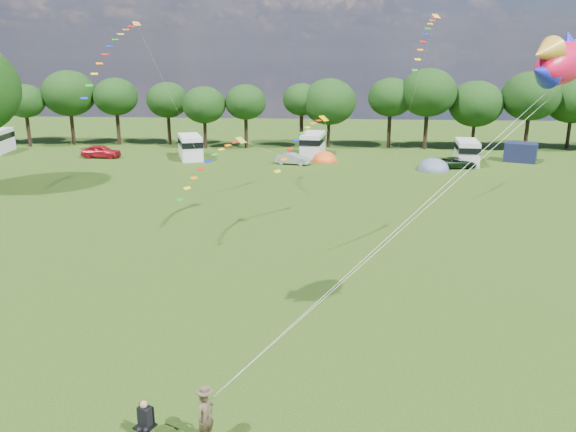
# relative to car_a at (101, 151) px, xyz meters

# --- Properties ---
(ground_plane) EXTENTS (180.00, 180.00, 0.00)m
(ground_plane) POSITION_rel_car_a_xyz_m (25.25, -45.38, -0.78)
(ground_plane) COLOR black
(ground_plane) RESTS_ON ground
(tree_line) EXTENTS (102.98, 10.98, 10.27)m
(tree_line) POSITION_rel_car_a_xyz_m (30.55, 9.61, 5.57)
(tree_line) COLOR black
(tree_line) RESTS_ON ground
(car_a) EXTENTS (4.79, 2.11, 1.57)m
(car_a) POSITION_rel_car_a_xyz_m (0.00, 0.00, 0.00)
(car_a) COLOR #B41521
(car_a) RESTS_ON ground
(car_b) EXTENTS (3.83, 2.17, 1.28)m
(car_b) POSITION_rel_car_a_xyz_m (23.08, -2.44, -0.14)
(car_b) COLOR #95999D
(car_b) RESTS_ON ground
(car_d) EXTENTS (4.55, 2.51, 1.18)m
(car_d) POSITION_rel_car_a_xyz_m (40.93, -3.24, -0.19)
(car_d) COLOR black
(car_d) RESTS_ON ground
(campervan_b) EXTENTS (4.17, 6.09, 2.75)m
(campervan_b) POSITION_rel_car_a_xyz_m (10.77, 0.29, 0.70)
(campervan_b) COLOR white
(campervan_b) RESTS_ON ground
(campervan_c) EXTENTS (3.04, 5.88, 2.77)m
(campervan_c) POSITION_rel_car_a_xyz_m (25.13, 3.43, 0.70)
(campervan_c) COLOR silver
(campervan_c) RESTS_ON ground
(campervan_d) EXTENTS (2.90, 5.64, 2.65)m
(campervan_d) POSITION_rel_car_a_xyz_m (42.53, -0.68, 0.64)
(campervan_d) COLOR silver
(campervan_d) RESTS_ON ground
(tent_orange) EXTENTS (2.98, 3.27, 2.33)m
(tent_orange) POSITION_rel_car_a_xyz_m (26.64, -0.40, -0.76)
(tent_orange) COLOR #E45418
(tent_orange) RESTS_ON ground
(tent_greyblue) EXTENTS (3.44, 3.77, 2.56)m
(tent_greyblue) POSITION_rel_car_a_xyz_m (38.25, -4.62, -0.76)
(tent_greyblue) COLOR slate
(tent_greyblue) RESTS_ON ground
(awning_navy) EXTENTS (4.23, 3.88, 2.15)m
(awning_navy) POSITION_rel_car_a_xyz_m (49.10, 1.46, 0.29)
(awning_navy) COLOR #161B3A
(awning_navy) RESTS_ON ground
(kite_flyer) EXTENTS (0.74, 0.78, 1.79)m
(kite_flyer) POSITION_rel_car_a_xyz_m (23.61, -49.54, 0.11)
(kite_flyer) COLOR #4E422C
(kite_flyer) RESTS_ON ground
(camp_chair) EXTENTS (0.74, 0.76, 1.40)m
(camp_chair) POSITION_rel_car_a_xyz_m (21.66, -49.55, 0.05)
(camp_chair) COLOR #99999E
(camp_chair) RESTS_ON ground
(fish_kite) EXTENTS (3.72, 3.65, 2.21)m
(fish_kite) POSITION_rel_car_a_xyz_m (35.31, -43.37, 10.77)
(fish_kite) COLOR #EB0D39
(fish_kite) RESTS_ON ground
(streamer_kite_a) EXTENTS (3.32, 5.55, 5.75)m
(streamer_kite_a) POSITION_rel_car_a_xyz_m (10.52, -20.47, 11.59)
(streamer_kite_a) COLOR orange
(streamer_kite_a) RESTS_ON ground
(streamer_kite_b) EXTENTS (4.27, 4.78, 3.83)m
(streamer_kite_b) POSITION_rel_car_a_xyz_m (19.20, -25.44, 3.92)
(streamer_kite_b) COLOR gold
(streamer_kite_b) RESTS_ON ground
(streamer_kite_c) EXTENTS (3.06, 4.91, 2.77)m
(streamer_kite_c) POSITION_rel_car_a_xyz_m (25.81, -30.63, 6.44)
(streamer_kite_c) COLOR #E6A800
(streamer_kite_c) RESTS_ON ground
(streamer_kite_d) EXTENTS (2.65, 5.00, 4.27)m
(streamer_kite_d) POSITION_rel_car_a_xyz_m (34.52, -18.77, 12.67)
(streamer_kite_d) COLOR yellow
(streamer_kite_d) RESTS_ON ground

